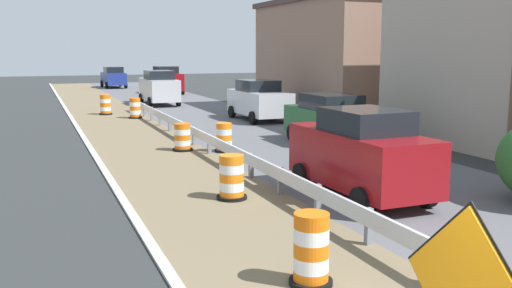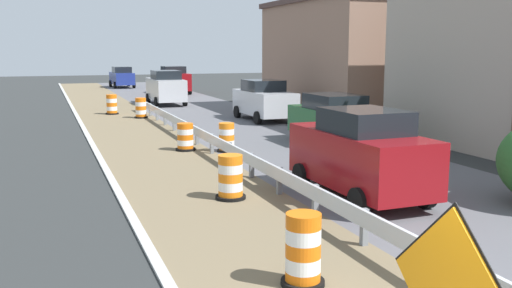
{
  "view_description": "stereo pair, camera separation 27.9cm",
  "coord_description": "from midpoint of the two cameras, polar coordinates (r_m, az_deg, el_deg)",
  "views": [
    {
      "loc": [
        -3.18,
        -3.94,
        3.57
      ],
      "look_at": [
        2.3,
        9.87,
        1.1
      ],
      "focal_mm": 39.77,
      "sensor_mm": 36.0,
      "label": 1
    },
    {
      "loc": [
        -2.92,
        -4.04,
        3.57
      ],
      "look_at": [
        2.3,
        9.87,
        1.1
      ],
      "focal_mm": 39.77,
      "sensor_mm": 36.0,
      "label": 2
    }
  ],
  "objects": [
    {
      "name": "car_distant_a",
      "position": [
        21.54,
        7.35,
        2.44
      ],
      "size": [
        2.12,
        4.82,
        1.93
      ],
      "rotation": [
        0.0,
        0.0,
        -1.56
      ],
      "color": "#195128",
      "rests_on": "ground"
    },
    {
      "name": "car_lead_far_lane",
      "position": [
        13.99,
        9.97,
        -0.92
      ],
      "size": [
        2.06,
        4.32,
        2.18
      ],
      "rotation": [
        0.0,
        0.0,
        1.59
      ],
      "color": "maroon",
      "rests_on": "ground"
    },
    {
      "name": "car_trailing_far_lane",
      "position": [
        56.06,
        -14.29,
        6.53
      ],
      "size": [
        2.1,
        4.4,
        1.99
      ],
      "rotation": [
        0.0,
        0.0,
        1.61
      ],
      "color": "navy",
      "rests_on": "ground"
    },
    {
      "name": "traffic_barrel_close",
      "position": [
        13.72,
        -3.05,
        -3.55
      ],
      "size": [
        0.74,
        0.74,
        1.08
      ],
      "color": "orange",
      "rests_on": "ground"
    },
    {
      "name": "traffic_barrel_farther",
      "position": [
        30.61,
        -12.32,
        3.44
      ],
      "size": [
        0.7,
        0.7,
        1.07
      ],
      "color": "orange",
      "rests_on": "ground"
    },
    {
      "name": "traffic_barrel_nearest",
      "position": [
        8.84,
        4.65,
        -10.82
      ],
      "size": [
        0.68,
        0.68,
        1.14
      ],
      "color": "orange",
      "rests_on": "ground"
    },
    {
      "name": "traffic_barrel_farthest",
      "position": [
        32.75,
        -15.14,
        3.75
      ],
      "size": [
        0.72,
        0.72,
        1.11
      ],
      "color": "orange",
      "rests_on": "ground"
    },
    {
      "name": "roadside_shop_far",
      "position": [
        33.28,
        8.9,
        8.74
      ],
      "size": [
        7.19,
        11.46,
        6.43
      ],
      "color": "#93705B",
      "rests_on": "ground"
    },
    {
      "name": "car_trailing_near_lane",
      "position": [
        47.39,
        -9.17,
        6.37
      ],
      "size": [
        2.14,
        4.31,
        2.25
      ],
      "rotation": [
        0.0,
        0.0,
        -1.57
      ],
      "color": "maroon",
      "rests_on": "ground"
    },
    {
      "name": "car_lead_near_lane",
      "position": [
        38.0,
        -9.94,
        5.61
      ],
      "size": [
        2.07,
        4.8,
        2.24
      ],
      "rotation": [
        0.0,
        0.0,
        1.56
      ],
      "color": "silver",
      "rests_on": "ground"
    },
    {
      "name": "traffic_barrel_mid",
      "position": [
        20.44,
        -7.8,
        0.55
      ],
      "size": [
        0.72,
        0.72,
        0.98
      ],
      "color": "orange",
      "rests_on": "ground"
    },
    {
      "name": "car_mid_far_lane",
      "position": [
        29.12,
        0.03,
        4.44
      ],
      "size": [
        2.19,
        4.5,
        2.05
      ],
      "rotation": [
        0.0,
        0.0,
        -1.56
      ],
      "color": "silver",
      "rests_on": "ground"
    },
    {
      "name": "traffic_barrel_far",
      "position": [
        20.07,
        -3.64,
        0.52
      ],
      "size": [
        0.69,
        0.69,
        1.03
      ],
      "color": "orange",
      "rests_on": "ground"
    }
  ]
}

